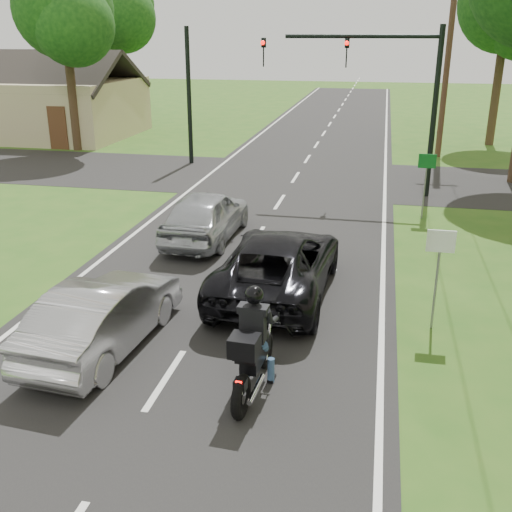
{
  "coord_description": "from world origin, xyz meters",
  "views": [
    {
      "loc": [
        3.41,
        -8.56,
        5.71
      ],
      "look_at": [
        1.0,
        3.0,
        1.3
      ],
      "focal_mm": 42.0,
      "sensor_mm": 36.0,
      "label": 1
    }
  ],
  "objects_px": {
    "motorcycle_rider": "(253,352)",
    "silver_suv": "(206,215)",
    "dark_suv": "(278,264)",
    "sign_white": "(439,256)",
    "sign_green": "(426,170)",
    "traffic_signal": "(383,80)",
    "utility_pole_far": "(449,47)",
    "silver_sedan": "(104,315)"
  },
  "relations": [
    {
      "from": "motorcycle_rider",
      "to": "dark_suv",
      "type": "bearing_deg",
      "value": 97.6
    },
    {
      "from": "dark_suv",
      "to": "sign_green",
      "type": "bearing_deg",
      "value": -115.84
    },
    {
      "from": "traffic_signal",
      "to": "sign_green",
      "type": "bearing_deg",
      "value": -62.62
    },
    {
      "from": "motorcycle_rider",
      "to": "dark_suv",
      "type": "height_order",
      "value": "motorcycle_rider"
    },
    {
      "from": "silver_suv",
      "to": "sign_white",
      "type": "height_order",
      "value": "sign_white"
    },
    {
      "from": "traffic_signal",
      "to": "sign_green",
      "type": "height_order",
      "value": "traffic_signal"
    },
    {
      "from": "silver_suv",
      "to": "sign_green",
      "type": "relative_size",
      "value": 2.03
    },
    {
      "from": "motorcycle_rider",
      "to": "dark_suv",
      "type": "relative_size",
      "value": 0.43
    },
    {
      "from": "sign_white",
      "to": "sign_green",
      "type": "relative_size",
      "value": 1.0
    },
    {
      "from": "silver_suv",
      "to": "traffic_signal",
      "type": "xyz_separation_m",
      "value": [
        4.75,
        6.5,
        3.39
      ]
    },
    {
      "from": "traffic_signal",
      "to": "sign_green",
      "type": "xyz_separation_m",
      "value": [
        1.56,
        -3.02,
        -2.54
      ]
    },
    {
      "from": "dark_suv",
      "to": "silver_suv",
      "type": "height_order",
      "value": "silver_suv"
    },
    {
      "from": "silver_sedan",
      "to": "dark_suv",
      "type": "bearing_deg",
      "value": -126.46
    },
    {
      "from": "silver_suv",
      "to": "utility_pole_far",
      "type": "relative_size",
      "value": 0.43
    },
    {
      "from": "dark_suv",
      "to": "utility_pole_far",
      "type": "distance_m",
      "value": 19.07
    },
    {
      "from": "silver_sedan",
      "to": "sign_white",
      "type": "bearing_deg",
      "value": -156.77
    },
    {
      "from": "sign_white",
      "to": "motorcycle_rider",
      "type": "bearing_deg",
      "value": -135.81
    },
    {
      "from": "traffic_signal",
      "to": "utility_pole_far",
      "type": "bearing_deg",
      "value": 70.32
    },
    {
      "from": "dark_suv",
      "to": "sign_white",
      "type": "height_order",
      "value": "sign_white"
    },
    {
      "from": "motorcycle_rider",
      "to": "silver_sedan",
      "type": "height_order",
      "value": "motorcycle_rider"
    },
    {
      "from": "traffic_signal",
      "to": "utility_pole_far",
      "type": "height_order",
      "value": "utility_pole_far"
    },
    {
      "from": "motorcycle_rider",
      "to": "sign_white",
      "type": "xyz_separation_m",
      "value": [
        3.12,
        3.03,
        0.84
      ]
    },
    {
      "from": "utility_pole_far",
      "to": "sign_white",
      "type": "relative_size",
      "value": 4.71
    },
    {
      "from": "motorcycle_rider",
      "to": "silver_suv",
      "type": "relative_size",
      "value": 0.52
    },
    {
      "from": "traffic_signal",
      "to": "utility_pole_far",
      "type": "xyz_separation_m",
      "value": [
        2.86,
        8.0,
        0.95
      ]
    },
    {
      "from": "utility_pole_far",
      "to": "sign_white",
      "type": "xyz_separation_m",
      "value": [
        -1.5,
        -19.02,
        -3.49
      ]
    },
    {
      "from": "sign_white",
      "to": "sign_green",
      "type": "xyz_separation_m",
      "value": [
        0.2,
        8.0,
        0.0
      ]
    },
    {
      "from": "traffic_signal",
      "to": "utility_pole_far",
      "type": "relative_size",
      "value": 0.64
    },
    {
      "from": "dark_suv",
      "to": "traffic_signal",
      "type": "bearing_deg",
      "value": -99.85
    },
    {
      "from": "traffic_signal",
      "to": "silver_suv",
      "type": "bearing_deg",
      "value": -126.19
    },
    {
      "from": "sign_white",
      "to": "sign_green",
      "type": "height_order",
      "value": "same"
    },
    {
      "from": "silver_sedan",
      "to": "sign_green",
      "type": "xyz_separation_m",
      "value": [
        6.41,
        10.1,
        0.9
      ]
    },
    {
      "from": "traffic_signal",
      "to": "silver_sedan",
      "type": "bearing_deg",
      "value": -110.26
    },
    {
      "from": "utility_pole_far",
      "to": "sign_green",
      "type": "bearing_deg",
      "value": -96.73
    },
    {
      "from": "utility_pole_far",
      "to": "sign_white",
      "type": "distance_m",
      "value": 19.39
    },
    {
      "from": "silver_sedan",
      "to": "traffic_signal",
      "type": "bearing_deg",
      "value": -105.76
    },
    {
      "from": "motorcycle_rider",
      "to": "silver_sedan",
      "type": "bearing_deg",
      "value": 166.87
    },
    {
      "from": "traffic_signal",
      "to": "sign_white",
      "type": "xyz_separation_m",
      "value": [
        1.36,
        -11.02,
        -2.54
      ]
    },
    {
      "from": "silver_suv",
      "to": "dark_suv",
      "type": "bearing_deg",
      "value": 130.05
    },
    {
      "from": "silver_suv",
      "to": "sign_white",
      "type": "relative_size",
      "value": 2.03
    },
    {
      "from": "dark_suv",
      "to": "sign_white",
      "type": "relative_size",
      "value": 2.45
    },
    {
      "from": "dark_suv",
      "to": "silver_suv",
      "type": "relative_size",
      "value": 1.2
    }
  ]
}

